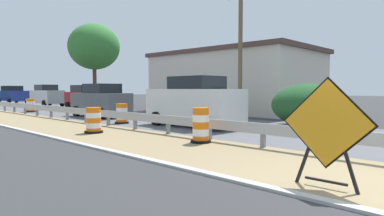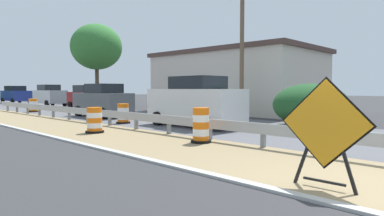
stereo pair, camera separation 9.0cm
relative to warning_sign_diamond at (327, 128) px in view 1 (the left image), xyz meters
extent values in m
plane|color=#333335|center=(0.57, -0.43, -1.04)|extent=(160.00, 160.00, 0.00)
cube|color=#8E7A56|center=(1.13, -0.43, -1.04)|extent=(3.53, 120.00, 0.01)
cube|color=#ADADA8|center=(-0.73, -0.43, -1.04)|extent=(0.20, 120.00, 0.11)
cube|color=slate|center=(2.73, 0.81, -0.69)|extent=(0.12, 0.12, 0.70)
cube|color=slate|center=(2.73, 2.86, -0.69)|extent=(0.12, 0.12, 0.70)
cube|color=slate|center=(2.73, 4.90, -0.69)|extent=(0.12, 0.12, 0.70)
cube|color=slate|center=(2.73, 6.94, -0.69)|extent=(0.12, 0.12, 0.70)
cube|color=slate|center=(2.73, 8.99, -0.69)|extent=(0.12, 0.12, 0.70)
cube|color=slate|center=(2.73, 11.03, -0.69)|extent=(0.12, 0.12, 0.70)
cube|color=slate|center=(2.73, 13.07, -0.69)|extent=(0.12, 0.12, 0.70)
cube|color=slate|center=(2.73, 15.12, -0.69)|extent=(0.12, 0.12, 0.70)
cube|color=slate|center=(2.73, 17.16, -0.69)|extent=(0.12, 0.12, 0.70)
cube|color=slate|center=(2.73, 19.20, -0.69)|extent=(0.12, 0.12, 0.70)
cube|color=slate|center=(2.73, 21.24, -0.69)|extent=(0.12, 0.12, 0.70)
cube|color=slate|center=(2.73, 23.29, -0.69)|extent=(0.12, 0.12, 0.70)
cube|color=slate|center=(2.73, 25.33, -0.69)|extent=(0.12, 0.12, 0.70)
cube|color=black|center=(0.02, -0.35, -0.52)|extent=(0.06, 0.39, 1.06)
cube|color=black|center=(0.01, 0.35, -0.52)|extent=(0.06, 0.39, 1.06)
cube|color=black|center=(0.01, 0.00, -0.92)|extent=(0.05, 0.72, 0.04)
cube|color=orange|center=(-0.01, 0.00, 0.08)|extent=(0.05, 1.48, 1.48)
cube|color=black|center=(0.01, 0.00, 0.08)|extent=(0.04, 1.57, 1.57)
cylinder|color=orange|center=(2.08, 4.72, -0.93)|extent=(0.52, 0.52, 0.22)
cylinder|color=white|center=(2.08, 4.72, -0.71)|extent=(0.52, 0.52, 0.22)
cylinder|color=orange|center=(2.08, 4.72, -0.49)|extent=(0.52, 0.52, 0.22)
cylinder|color=white|center=(2.08, 4.72, -0.27)|extent=(0.52, 0.52, 0.22)
cylinder|color=orange|center=(2.08, 4.72, -0.04)|extent=(0.52, 0.52, 0.22)
cylinder|color=black|center=(2.08, 4.72, -1.00)|extent=(0.65, 0.65, 0.08)
cylinder|color=orange|center=(0.94, 9.24, -0.94)|extent=(0.56, 0.56, 0.20)
cylinder|color=white|center=(0.94, 9.24, -0.75)|extent=(0.56, 0.56, 0.20)
cylinder|color=orange|center=(0.94, 9.24, -0.55)|extent=(0.56, 0.56, 0.20)
cylinder|color=white|center=(0.94, 9.24, -0.35)|extent=(0.56, 0.56, 0.20)
cylinder|color=orange|center=(0.94, 9.24, -0.15)|extent=(0.56, 0.56, 0.20)
cylinder|color=black|center=(0.94, 9.24, -1.00)|extent=(0.71, 0.71, 0.08)
cylinder|color=orange|center=(3.69, 11.35, -0.95)|extent=(0.55, 0.55, 0.20)
cylinder|color=white|center=(3.69, 11.35, -0.75)|extent=(0.55, 0.55, 0.20)
cylinder|color=orange|center=(3.69, 11.35, -0.56)|extent=(0.55, 0.55, 0.20)
cylinder|color=white|center=(3.69, 11.35, -0.36)|extent=(0.55, 0.55, 0.20)
cylinder|color=orange|center=(3.69, 11.35, -0.17)|extent=(0.55, 0.55, 0.20)
cylinder|color=black|center=(3.69, 11.35, -1.00)|extent=(0.68, 0.68, 0.08)
cylinder|color=orange|center=(3.69, 22.84, -0.94)|extent=(0.59, 0.59, 0.20)
cylinder|color=white|center=(3.69, 22.84, -0.75)|extent=(0.59, 0.59, 0.20)
cylinder|color=orange|center=(3.69, 22.84, -0.55)|extent=(0.59, 0.59, 0.20)
cylinder|color=white|center=(3.69, 22.84, -0.36)|extent=(0.59, 0.59, 0.20)
cylinder|color=orange|center=(3.69, 22.84, -0.16)|extent=(0.59, 0.59, 0.20)
cylinder|color=black|center=(3.69, 22.84, -1.00)|extent=(0.73, 0.73, 0.08)
cube|color=maroon|center=(7.82, 22.20, -0.16)|extent=(1.98, 4.13, 1.12)
cube|color=black|center=(7.82, 22.37, 0.68)|extent=(1.75, 1.91, 0.56)
cylinder|color=black|center=(8.74, 20.83, -0.72)|extent=(0.23, 0.64, 0.64)
cylinder|color=black|center=(6.84, 20.87, -0.72)|extent=(0.23, 0.64, 0.64)
cylinder|color=black|center=(8.80, 23.53, -0.72)|extent=(0.23, 0.64, 0.64)
cylinder|color=black|center=(6.90, 23.57, -0.72)|extent=(0.23, 0.64, 0.64)
cube|color=silver|center=(7.98, 30.18, -0.11)|extent=(1.83, 4.56, 1.23)
cube|color=black|center=(7.99, 30.36, 0.79)|extent=(1.59, 2.12, 0.56)
cylinder|color=black|center=(8.79, 28.66, -0.72)|extent=(0.24, 0.65, 0.64)
cylinder|color=black|center=(7.09, 28.71, -0.72)|extent=(0.24, 0.65, 0.64)
cylinder|color=black|center=(8.87, 31.64, -0.72)|extent=(0.24, 0.65, 0.64)
cylinder|color=black|center=(7.17, 31.69, -0.72)|extent=(0.24, 0.65, 0.64)
cube|color=#4C5156|center=(5.08, 15.55, -0.16)|extent=(1.75, 4.26, 1.13)
cube|color=black|center=(5.08, 15.38, 0.69)|extent=(1.56, 1.97, 0.56)
cylinder|color=black|center=(4.21, 16.94, -0.72)|extent=(0.23, 0.64, 0.64)
cylinder|color=black|center=(5.91, 16.96, -0.72)|extent=(0.23, 0.64, 0.64)
cylinder|color=black|center=(4.24, 14.14, -0.72)|extent=(0.23, 0.64, 0.64)
cylinder|color=black|center=(5.94, 14.16, -0.72)|extent=(0.23, 0.64, 0.64)
cube|color=navy|center=(7.81, 39.14, -0.14)|extent=(2.00, 4.78, 1.16)
cube|color=black|center=(7.80, 39.33, 0.72)|extent=(1.75, 2.22, 0.56)
cylinder|color=black|center=(8.79, 37.60, -0.72)|extent=(0.24, 0.65, 0.64)
cylinder|color=black|center=(6.91, 37.55, -0.72)|extent=(0.24, 0.65, 0.64)
cylinder|color=black|center=(8.71, 40.73, -0.72)|extent=(0.24, 0.65, 0.64)
cube|color=silver|center=(5.16, 7.89, -0.04)|extent=(1.97, 4.74, 1.37)
cube|color=black|center=(5.15, 7.71, 0.93)|extent=(1.70, 2.21, 0.56)
cylinder|color=black|center=(4.31, 9.47, -0.72)|extent=(0.24, 0.65, 0.64)
cylinder|color=black|center=(6.11, 9.41, -0.72)|extent=(0.24, 0.65, 0.64)
cylinder|color=black|center=(4.20, 6.38, -0.72)|extent=(0.24, 0.65, 0.64)
cylinder|color=black|center=(6.00, 6.32, -0.72)|extent=(0.24, 0.65, 0.64)
cube|color=beige|center=(14.69, 12.53, 1.05)|extent=(7.33, 11.43, 4.19)
cube|color=#4C3833|center=(14.69, 12.53, 3.29)|extent=(7.62, 11.89, 0.30)
cylinder|color=brown|center=(9.91, 8.69, 2.66)|extent=(0.24, 0.24, 7.41)
ellipsoid|color=#1E4C23|center=(8.80, 4.15, -0.07)|extent=(3.31, 3.31, 1.94)
cylinder|color=#4C3D2D|center=(10.87, 26.17, 0.85)|extent=(0.36, 0.36, 3.78)
ellipsoid|color=#337533|center=(10.87, 26.17, 4.66)|extent=(4.81, 4.81, 4.33)
camera|label=1|loc=(-5.58, -2.11, 0.66)|focal=30.55mm
camera|label=2|loc=(-5.52, -2.17, 0.66)|focal=30.55mm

